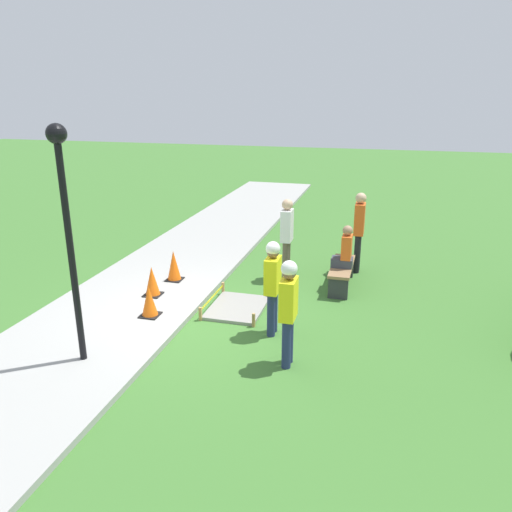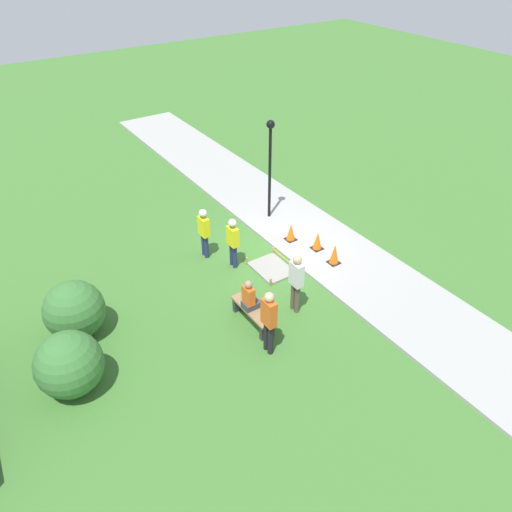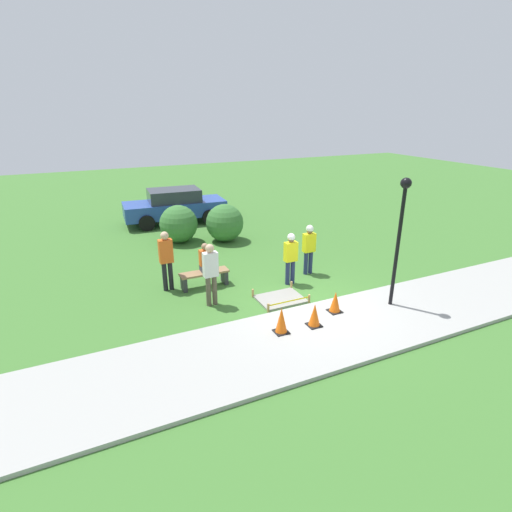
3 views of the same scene
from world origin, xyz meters
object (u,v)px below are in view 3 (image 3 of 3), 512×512
object	(u,v)px
person_seated_on_bench	(206,260)
parked_car_blue	(175,205)
traffic_cone_near_patch	(281,320)
bystander_in_gray_shirt	(211,271)
lamppost_near	(401,223)
worker_supervisor	(309,245)
worker_assistant	(291,255)
traffic_cone_far_patch	(315,315)
park_bench	(204,276)
bystander_in_orange_shirt	(166,257)
traffic_cone_sidewalk_edge	(335,302)

from	to	relation	value
person_seated_on_bench	parked_car_blue	bearing A→B (deg)	82.84
traffic_cone_near_patch	bystander_in_gray_shirt	size ratio (longest dim) A/B	0.37
bystander_in_gray_shirt	lamppost_near	xyz separation A→B (m)	(4.46, -2.25, 1.40)
parked_car_blue	worker_supervisor	bearing A→B (deg)	-69.83
worker_supervisor	bystander_in_gray_shirt	world-z (taller)	bystander_in_gray_shirt
worker_assistant	lamppost_near	bearing A→B (deg)	-55.59
traffic_cone_near_patch	worker_assistant	world-z (taller)	worker_assistant
traffic_cone_far_patch	person_seated_on_bench	distance (m)	4.01
park_bench	bystander_in_gray_shirt	xyz separation A→B (m)	(-0.20, -1.25, 0.69)
lamppost_near	parked_car_blue	xyz separation A→B (m)	(-3.23, 11.10, -1.59)
traffic_cone_far_patch	worker_assistant	bearing A→B (deg)	73.00
park_bench	worker_supervisor	distance (m)	3.55
traffic_cone_far_patch	person_seated_on_bench	xyz separation A→B (m)	(-1.61, 3.64, 0.45)
traffic_cone_near_patch	park_bench	bearing A→B (deg)	102.74
worker_supervisor	parked_car_blue	bearing A→B (deg)	106.75
traffic_cone_far_patch	bystander_in_orange_shirt	world-z (taller)	bystander_in_orange_shirt
traffic_cone_far_patch	lamppost_near	xyz separation A→B (m)	(2.57, 0.09, 2.04)
traffic_cone_sidewalk_edge	bystander_in_gray_shirt	size ratio (longest dim) A/B	0.32
bystander_in_orange_shirt	parked_car_blue	bearing A→B (deg)	74.06
traffic_cone_sidewalk_edge	bystander_in_orange_shirt	xyz separation A→B (m)	(-3.67, 3.45, 0.68)
person_seated_on_bench	bystander_in_orange_shirt	size ratio (longest dim) A/B	0.48
person_seated_on_bench	parked_car_blue	xyz separation A→B (m)	(0.95, 7.56, -0.00)
traffic_cone_sidewalk_edge	parked_car_blue	size ratio (longest dim) A/B	0.12
worker_supervisor	lamppost_near	size ratio (longest dim) A/B	0.48
person_seated_on_bench	bystander_in_orange_shirt	bearing A→B (deg)	170.42
bystander_in_gray_shirt	traffic_cone_far_patch	bearing A→B (deg)	-51.07
parked_car_blue	bystander_in_gray_shirt	bearing A→B (deg)	-94.46
park_bench	lamppost_near	bearing A→B (deg)	-39.35
bystander_in_gray_shirt	traffic_cone_sidewalk_edge	bearing A→B (deg)	-35.02
traffic_cone_near_patch	bystander_in_gray_shirt	bearing A→B (deg)	113.58
traffic_cone_sidewalk_edge	person_seated_on_bench	distance (m)	4.14
traffic_cone_sidewalk_edge	lamppost_near	bearing A→B (deg)	-9.89
traffic_cone_sidewalk_edge	parked_car_blue	xyz separation A→B (m)	(-1.57, 10.81, 0.46)
person_seated_on_bench	lamppost_near	size ratio (longest dim) A/B	0.25
lamppost_near	traffic_cone_near_patch	bearing A→B (deg)	-179.61
bystander_in_orange_shirt	bystander_in_gray_shirt	bearing A→B (deg)	-59.59
traffic_cone_far_patch	lamppost_near	distance (m)	3.28
traffic_cone_sidewalk_edge	parked_car_blue	world-z (taller)	parked_car_blue
traffic_cone_sidewalk_edge	worker_assistant	xyz separation A→B (m)	(-0.09, 2.27, 0.59)
traffic_cone_far_patch	person_seated_on_bench	bearing A→B (deg)	113.92
worker_assistant	park_bench	bearing A→B (deg)	159.61
park_bench	bystander_in_gray_shirt	distance (m)	1.44
lamppost_near	traffic_cone_sidewalk_edge	bearing A→B (deg)	170.11
traffic_cone_near_patch	lamppost_near	size ratio (longest dim) A/B	0.19
lamppost_near	parked_car_blue	size ratio (longest dim) A/B	0.73
traffic_cone_near_patch	parked_car_blue	size ratio (longest dim) A/B	0.14
person_seated_on_bench	parked_car_blue	size ratio (longest dim) A/B	0.19
person_seated_on_bench	parked_car_blue	world-z (taller)	parked_car_blue
park_bench	worker_assistant	distance (m)	2.75
traffic_cone_sidewalk_edge	bystander_in_orange_shirt	world-z (taller)	bystander_in_orange_shirt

